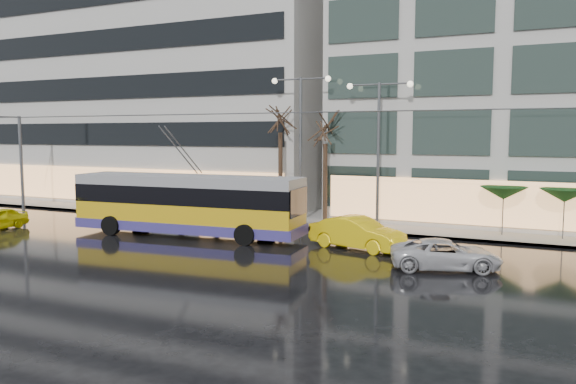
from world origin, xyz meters
The scene contains 18 objects.
ground centered at (0.00, 0.00, 0.00)m, with size 140.00×140.00×0.00m, color black.
sidewalk centered at (2.00, 14.00, 0.07)m, with size 80.00×10.00×0.15m, color gray.
kerb centered at (2.00, 9.05, 0.07)m, with size 80.00×0.10×0.15m, color slate.
building_left centered at (-16.00, 19.00, 11.15)m, with size 34.00×14.00×22.00m, color #B3B1AB.
trolleybus centered at (-1.99, 4.19, 1.65)m, with size 13.34×5.40×6.11m.
catenary centered at (1.00, 7.94, 4.25)m, with size 42.24×5.12×7.00m.
bus_shelter centered at (-8.38, 10.69, 1.96)m, with size 4.20×1.60×2.51m.
street_lamp_near centered at (2.00, 10.80, 5.99)m, with size 3.96×0.36×9.03m.
street_lamp_far centered at (7.00, 10.80, 5.71)m, with size 3.96×0.36×8.53m.
tree_a centered at (0.50, 11.00, 7.09)m, with size 3.20×3.20×8.40m.
tree_b centered at (3.50, 11.20, 6.40)m, with size 3.20×3.20×7.70m.
parasol_a centered at (14.00, 11.00, 2.45)m, with size 2.50×2.50×2.65m.
parasol_b centered at (17.00, 11.00, 2.45)m, with size 2.50×2.50×2.65m.
taxi_b centered at (7.72, 4.67, 0.80)m, with size 1.69×4.83×1.59m, color yellow.
sedan_silver centered at (12.36, 2.21, 0.63)m, with size 2.11×4.57×1.27m, color silver.
pedestrian_a centered at (-6.58, 9.92, 1.57)m, with size 1.09×1.10×2.19m.
pedestrian_b centered at (-4.51, 11.19, 1.03)m, with size 0.89×0.71×1.76m.
pedestrian_c centered at (-10.18, 11.48, 1.26)m, with size 1.26×1.14×2.11m.
Camera 1 is at (15.99, -21.57, 5.68)m, focal length 35.00 mm.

